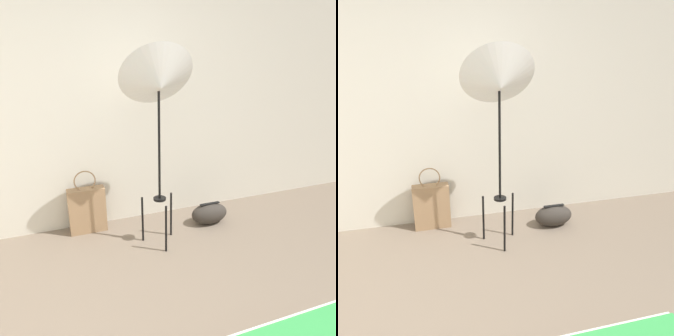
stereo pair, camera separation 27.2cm
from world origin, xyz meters
TOP-DOWN VIEW (x-y plane):
  - wall_back at (0.00, 2.25)m, footprint 8.00×0.05m
  - photo_umbrella at (0.27, 1.63)m, footprint 0.64×0.52m
  - tote_bag at (-0.35, 2.09)m, footprint 0.37×0.12m
  - duffel_bag at (0.89, 1.80)m, footprint 0.40×0.22m

SIDE VIEW (x-z plane):
  - duffel_bag at x=0.89m, z-range 0.00..0.23m
  - tote_bag at x=-0.35m, z-range -0.09..0.57m
  - wall_back at x=0.00m, z-range 0.00..2.60m
  - photo_umbrella at x=0.27m, z-range 0.59..2.41m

